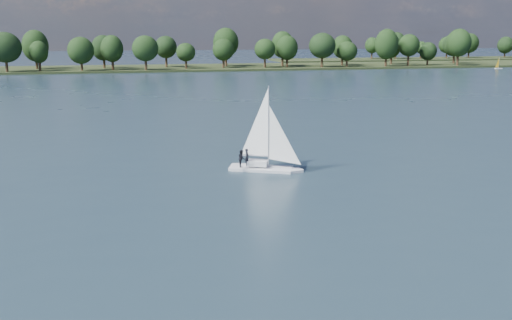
{
  "coord_description": "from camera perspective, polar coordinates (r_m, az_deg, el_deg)",
  "views": [
    {
      "loc": [
        -22.6,
        -13.53,
        13.86
      ],
      "look_at": [
        -11.27,
        35.83,
        2.5
      ],
      "focal_mm": 40.0,
      "sensor_mm": 36.0,
      "label": 1
    }
  ],
  "objects": [
    {
      "name": "dinghy_orange",
      "position": [
        244.34,
        23.1,
        8.65
      ],
      "size": [
        2.97,
        1.29,
        4.67
      ],
      "rotation": [
        0.0,
        0.0,
        0.05
      ],
      "color": "white",
      "rests_on": "ground"
    },
    {
      "name": "far_shore_back",
      "position": [
        329.17,
        21.08,
        9.4
      ],
      "size": [
        220.0,
        30.0,
        1.4
      ],
      "primitive_type": "cube",
      "color": "black",
      "rests_on": "ground"
    },
    {
      "name": "sailboat",
      "position": [
        57.87,
        0.57,
        1.37
      ],
      "size": [
        7.1,
        4.63,
        9.11
      ],
      "rotation": [
        0.0,
        0.0,
        -0.43
      ],
      "color": "silver",
      "rests_on": "ground"
    },
    {
      "name": "far_shore",
      "position": [
        227.08,
        -7.28,
        9.04
      ],
      "size": [
        660.0,
        40.0,
        1.5
      ],
      "primitive_type": "cube",
      "color": "black",
      "rests_on": "ground"
    },
    {
      "name": "treeline",
      "position": [
        223.08,
        -8.37,
        10.98
      ],
      "size": [
        563.04,
        73.8,
        17.49
      ],
      "color": "black",
      "rests_on": "ground"
    },
    {
      "name": "ground",
      "position": [
        116.59,
        -1.66,
        5.81
      ],
      "size": [
        700.0,
        700.0,
        0.0
      ],
      "primitive_type": "plane",
      "color": "#233342",
      "rests_on": "ground"
    }
  ]
}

